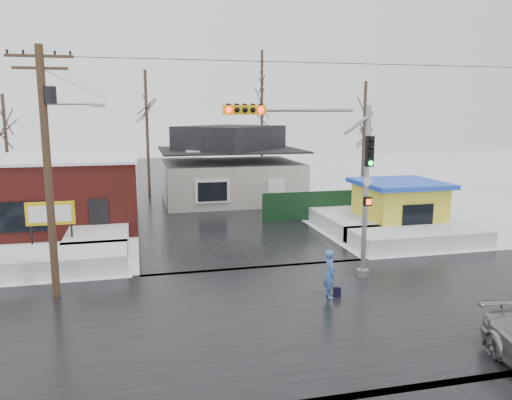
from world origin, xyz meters
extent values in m
plane|color=white|center=(0.00, 0.00, 0.00)|extent=(120.00, 120.00, 0.00)
cube|color=black|center=(0.00, 0.00, 0.01)|extent=(10.00, 120.00, 0.02)
cube|color=black|center=(0.00, 0.00, 0.01)|extent=(120.00, 10.00, 0.02)
cube|color=white|center=(-9.00, 7.00, 0.40)|extent=(7.00, 3.00, 0.80)
cube|color=white|center=(9.00, 7.00, 0.40)|extent=(7.00, 3.00, 0.80)
cube|color=white|center=(-7.00, 12.00, 0.40)|extent=(3.00, 8.00, 0.80)
cube|color=white|center=(7.00, 12.00, 0.40)|extent=(3.00, 8.00, 0.80)
cylinder|color=gray|center=(4.00, 3.00, 3.50)|extent=(0.20, 0.20, 7.00)
cylinder|color=gray|center=(4.00, 3.00, 0.15)|extent=(0.50, 0.50, 0.30)
cylinder|color=gray|center=(1.00, 3.00, 6.80)|extent=(4.60, 0.14, 0.14)
cube|color=gold|center=(-1.00, 3.00, 6.80)|extent=(1.60, 0.28, 0.35)
sphere|color=#FF0C0C|center=(-1.60, 2.84, 6.80)|extent=(0.20, 0.20, 0.20)
sphere|color=#FF0C0C|center=(-0.40, 2.84, 6.80)|extent=(0.20, 0.20, 0.20)
cube|color=black|center=(4.00, 2.80, 5.20)|extent=(0.30, 0.22, 1.20)
sphere|color=#0CE533|center=(4.00, 2.66, 4.75)|extent=(0.18, 0.18, 0.18)
cube|color=black|center=(4.00, 2.80, 3.20)|extent=(0.30, 0.20, 0.35)
cylinder|color=#382619|center=(-8.00, 3.50, 4.50)|extent=(0.28, 0.28, 9.00)
cube|color=#382619|center=(-8.00, 3.50, 8.60)|extent=(2.20, 0.10, 0.10)
cube|color=#382619|center=(-8.00, 3.50, 8.20)|extent=(1.80, 0.10, 0.10)
cylinder|color=black|center=(-7.75, 3.50, 7.30)|extent=(0.44, 0.44, 0.60)
cylinder|color=gray|center=(-7.10, 3.50, 7.00)|extent=(1.80, 0.08, 0.08)
cube|color=gray|center=(-6.20, 3.50, 6.95)|extent=(0.50, 0.22, 0.12)
cube|color=maroon|center=(-11.00, 16.00, 2.00)|extent=(12.00, 8.00, 4.00)
cube|color=white|center=(-11.00, 16.00, 4.05)|extent=(12.20, 8.20, 0.15)
cube|color=black|center=(-11.00, 11.98, 1.40)|extent=(3.00, 0.08, 1.60)
cube|color=black|center=(-7.00, 11.98, 1.10)|extent=(1.00, 0.08, 2.20)
cylinder|color=black|center=(-9.90, 9.50, 0.90)|extent=(0.10, 0.10, 1.80)
cylinder|color=black|center=(-8.10, 9.50, 0.90)|extent=(0.10, 0.10, 1.80)
cube|color=gold|center=(-9.00, 9.50, 2.00)|extent=(2.20, 0.18, 1.10)
cube|color=white|center=(-9.00, 9.39, 2.00)|extent=(1.90, 0.02, 0.80)
cube|color=#ACA89B|center=(2.00, 22.00, 1.50)|extent=(10.00, 8.00, 3.00)
cube|color=black|center=(2.00, 22.00, 3.90)|extent=(10.40, 8.40, 0.12)
pyramid|color=black|center=(2.00, 22.00, 4.86)|extent=(9.00, 7.00, 1.80)
cube|color=maroon|center=(5.20, 23.00, 4.90)|extent=(0.70, 0.70, 1.40)
cube|color=white|center=(0.00, 17.95, 1.40)|extent=(2.40, 0.12, 1.60)
cube|color=yellow|center=(9.50, 10.00, 1.30)|extent=(4.00, 4.00, 2.60)
cube|color=#192EBB|center=(9.50, 10.00, 2.75)|extent=(4.60, 4.60, 0.25)
cube|color=black|center=(9.50, 7.97, 1.30)|extent=(1.80, 0.06, 1.20)
cube|color=black|center=(6.50, 14.00, 0.90)|extent=(8.00, 0.12, 1.80)
cylinder|color=#332821|center=(-4.00, 26.00, 5.00)|extent=(0.24, 0.24, 10.00)
cylinder|color=#332821|center=(6.00, 28.00, 6.00)|extent=(0.24, 0.24, 12.00)
cylinder|color=#332821|center=(12.00, 20.00, 4.50)|extent=(0.24, 0.24, 9.00)
cylinder|color=#332821|center=(-14.00, 24.00, 4.00)|extent=(0.24, 0.24, 8.00)
imported|color=#4370BD|center=(1.76, 1.09, 0.90)|extent=(0.49, 0.69, 1.79)
cube|color=black|center=(2.06, 1.07, 0.17)|extent=(0.30, 0.19, 0.35)
camera|label=1|loc=(-4.94, -15.23, 6.73)|focal=35.00mm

